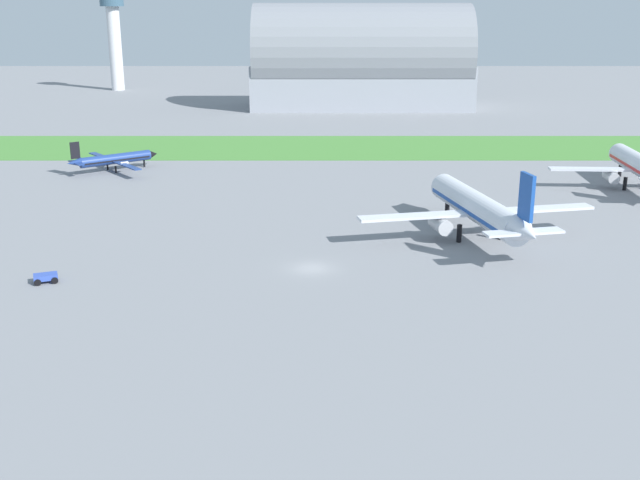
{
  "coord_description": "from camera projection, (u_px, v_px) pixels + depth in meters",
  "views": [
    {
      "loc": [
        0.89,
        -78.94,
        27.63
      ],
      "look_at": [
        1.21,
        0.91,
        3.0
      ],
      "focal_mm": 42.49,
      "sensor_mm": 36.0,
      "label": 1
    }
  ],
  "objects": [
    {
      "name": "airplane_taxiing_turboprop",
      "position": [
        111.0,
        159.0,
        132.43
      ],
      "size": [
        14.33,
        16.09,
        5.86
      ],
      "rotation": [
        0.0,
        0.0,
        0.67
      ],
      "color": "navy",
      "rests_on": "ground_plane"
    },
    {
      "name": "grass_taxiway_strip",
      "position": [
        313.0,
        147.0,
        155.59
      ],
      "size": [
        360.0,
        28.0,
        0.08
      ],
      "primitive_type": "cube",
      "color": "#478438",
      "rests_on": "ground_plane"
    },
    {
      "name": "control_tower",
      "position": [
        111.0,
        33.0,
        257.18
      ],
      "size": [
        8.0,
        8.0,
        31.87
      ],
      "color": "silver",
      "rests_on": "ground_plane"
    },
    {
      "name": "airplane_midfield_jet",
      "position": [
        475.0,
        208.0,
        93.34
      ],
      "size": [
        30.22,
        29.82,
        10.78
      ],
      "rotation": [
        0.0,
        0.0,
        1.78
      ],
      "color": "silver",
      "rests_on": "ground_plane"
    },
    {
      "name": "hangar_distant",
      "position": [
        358.0,
        64.0,
        214.31
      ],
      "size": [
        61.5,
        27.96,
        28.77
      ],
      "color": "#9399A3",
      "rests_on": "ground_plane"
    },
    {
      "name": "airplane_parked_jet_far",
      "position": [
        638.0,
        166.0,
        119.06
      ],
      "size": [
        28.67,
        28.13,
        10.13
      ],
      "rotation": [
        0.0,
        0.0,
        1.52
      ],
      "color": "silver",
      "rests_on": "ground_plane"
    },
    {
      "name": "baggage_cart_near_gate",
      "position": [
        42.0,
        278.0,
        79.05
      ],
      "size": [
        2.86,
        2.5,
        0.9
      ],
      "rotation": [
        0.0,
        0.0,
        0.37
      ],
      "color": "#334FB2",
      "rests_on": "ground_plane"
    },
    {
      "name": "ground_plane",
      "position": [
        309.0,
        268.0,
        83.57
      ],
      "size": [
        600.0,
        600.0,
        0.0
      ],
      "primitive_type": "plane",
      "color": "gray"
    }
  ]
}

